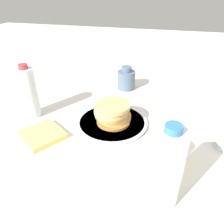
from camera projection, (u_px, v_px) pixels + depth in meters
name	position (u px, v px, depth m)	size (l,w,h in m)	color
ground_plane	(118.00, 123.00, 0.87)	(4.00, 4.00, 0.00)	silver
plate	(112.00, 122.00, 0.87)	(0.28, 0.28, 0.01)	silver
pancake_stack	(113.00, 113.00, 0.84)	(0.14, 0.14, 0.08)	#B17538
juice_glass	(171.00, 149.00, 0.69)	(0.07, 0.07, 0.07)	yellow
cream_jug	(126.00, 79.00, 1.13)	(0.09, 0.09, 0.12)	#4C6075
water_bottle_near	(29.00, 93.00, 0.87)	(0.07, 0.07, 0.22)	silver
water_bottle_far	(167.00, 169.00, 0.51)	(0.08, 0.08, 0.24)	white
napkin	(42.00, 135.00, 0.79)	(0.19, 0.19, 0.02)	#E5D166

